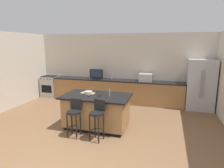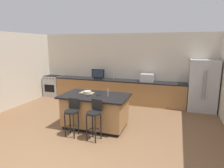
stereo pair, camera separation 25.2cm
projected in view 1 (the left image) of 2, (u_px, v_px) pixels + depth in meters
name	position (u px, v px, depth m)	size (l,w,h in m)	color
wall_back	(121.00, 67.00, 8.03)	(7.54, 0.12, 2.72)	beige
wall_left	(0.00, 73.00, 6.61)	(0.12, 5.49, 2.72)	beige
counter_back	(116.00, 91.00, 7.88)	(5.28, 0.62, 0.91)	#9E7042
kitchen_island	(97.00, 111.00, 5.45)	(1.84, 1.11, 0.93)	black
refrigerator	(200.00, 85.00, 6.89)	(0.93, 0.74, 1.79)	#B7BABF
range_oven	(50.00, 86.00, 8.70)	(0.70, 0.63, 0.93)	#B7BABF
microwave	(145.00, 78.00, 7.44)	(0.48, 0.36, 0.29)	#B7BABF
tv_monitor	(96.00, 75.00, 7.92)	(0.54, 0.16, 0.40)	black
sink_faucet_back	(112.00, 76.00, 7.92)	(0.02, 0.02, 0.24)	#B2B2B7
sink_faucet_island	(110.00, 92.00, 5.23)	(0.02, 0.02, 0.22)	#B2B2B7
bar_stool_left	(74.00, 115.00, 4.89)	(0.34, 0.34, 0.96)	black
bar_stool_right	(97.00, 116.00, 4.70)	(0.34, 0.36, 0.99)	black
fruit_bowl	(88.00, 93.00, 5.48)	(0.23, 0.23, 0.08)	beige
cell_phone	(90.00, 96.00, 5.30)	(0.07, 0.15, 0.01)	black
tv_remote	(100.00, 95.00, 5.33)	(0.04, 0.17, 0.02)	black
cutting_board	(88.00, 93.00, 5.55)	(0.40, 0.21, 0.02)	tan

